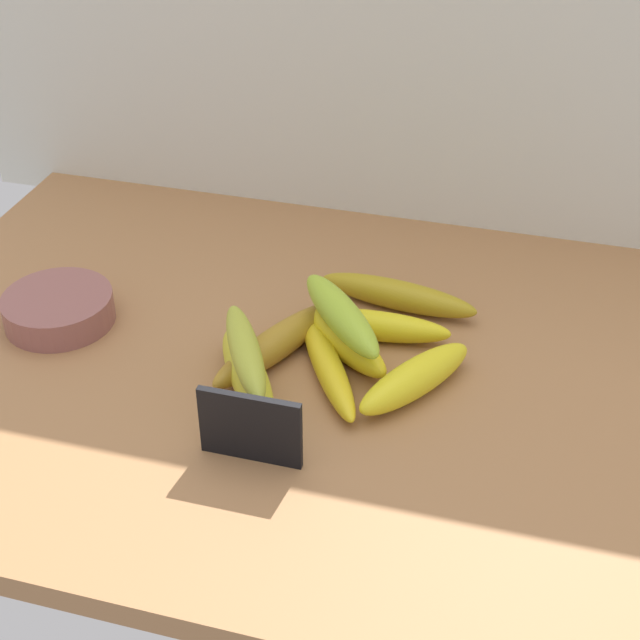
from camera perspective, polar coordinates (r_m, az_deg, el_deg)
counter_top at (r=110.96cm, az=-0.64°, el=-3.29°), size 110.00×76.00×3.00cm
chalkboard_sign at (r=95.48cm, az=-4.33°, el=-6.80°), size 11.00×1.80×8.40cm
fruit_bowl at (r=120.70cm, az=-15.85°, el=0.74°), size 13.84×13.84×3.80cm
banana_0 at (r=105.40cm, az=-4.53°, el=-3.34°), size 13.03×16.83×4.18cm
banana_1 at (r=104.91cm, az=5.92°, el=-3.60°), size 12.96×16.88×4.33cm
banana_2 at (r=113.16cm, az=3.25°, el=-0.34°), size 19.63×5.02×3.78cm
banana_3 at (r=106.88cm, az=0.49°, el=-2.89°), size 12.84×18.98×3.28cm
banana_4 at (r=110.15cm, az=1.49°, el=-1.32°), size 14.78×13.37×4.05cm
banana_5 at (r=110.18cm, az=-2.71°, el=-1.36°), size 12.29×20.63×4.00cm
banana_6 at (r=118.84cm, az=4.85°, el=1.56°), size 21.29×6.57×3.89cm
banana_7 at (r=107.56cm, az=1.33°, el=0.33°), size 14.52×16.31×4.07cm
banana_8 at (r=102.55cm, az=-4.65°, el=-1.94°), size 11.49×17.20×3.35cm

